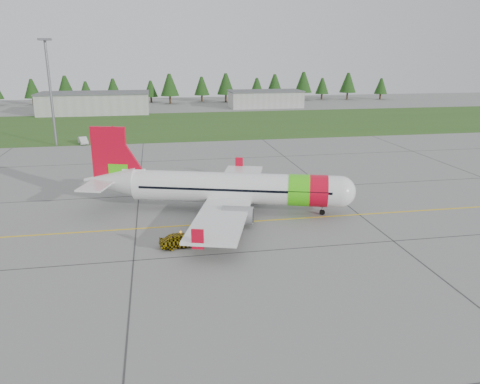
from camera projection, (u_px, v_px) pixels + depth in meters
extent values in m
plane|color=gray|center=(296.00, 248.00, 44.19)|extent=(320.00, 320.00, 0.00)
cylinder|color=white|center=(235.00, 188.00, 53.79)|extent=(23.64, 10.46, 3.55)
sphere|color=white|center=(340.00, 192.00, 52.41)|extent=(3.55, 3.55, 3.55)
cone|color=white|center=(110.00, 181.00, 55.45)|extent=(7.14, 5.29, 3.55)
cube|color=black|center=(342.00, 189.00, 52.29)|extent=(2.10, 2.69, 0.51)
cylinder|color=#47D810|center=(299.00, 190.00, 52.94)|extent=(3.34, 4.17, 3.63)
cylinder|color=red|center=(318.00, 191.00, 52.69)|extent=(3.00, 4.06, 3.63)
cube|color=white|center=(231.00, 196.00, 54.13)|extent=(13.48, 29.28, 0.33)
cube|color=red|center=(239.00, 164.00, 67.86)|extent=(1.09, 0.48, 1.82)
cube|color=red|center=(198.00, 239.00, 40.33)|extent=(1.09, 0.48, 1.82)
cylinder|color=gray|center=(248.00, 189.00, 58.87)|extent=(3.70, 2.80, 1.91)
cylinder|color=gray|center=(238.00, 215.00, 49.35)|extent=(3.70, 2.80, 1.91)
cube|color=red|center=(109.00, 156.00, 54.56)|extent=(4.09, 1.56, 6.92)
cube|color=#47D810|center=(119.00, 173.00, 55.02)|extent=(2.37, 1.07, 2.18)
cube|color=white|center=(106.00, 179.00, 55.44)|extent=(5.91, 10.86, 0.20)
cylinder|color=slate|center=(322.00, 209.00, 53.25)|extent=(0.16, 0.16, 1.27)
cylinder|color=black|center=(322.00, 212.00, 53.34)|extent=(0.67, 0.43, 0.62)
cylinder|color=slate|center=(227.00, 197.00, 56.93)|extent=(0.20, 0.20, 1.73)
cylinder|color=black|center=(224.00, 200.00, 57.09)|extent=(1.03, 0.67, 0.95)
cylinder|color=slate|center=(220.00, 211.00, 52.09)|extent=(0.20, 0.20, 1.73)
cylinder|color=black|center=(217.00, 214.00, 52.24)|extent=(1.03, 0.67, 0.95)
imported|color=#DEBA0C|center=(180.00, 226.00, 44.05)|extent=(1.64, 1.85, 4.09)
imported|color=silver|center=(82.00, 133.00, 94.41)|extent=(1.83, 1.77, 4.27)
cube|color=#30561E|center=(203.00, 124.00, 121.49)|extent=(320.00, 50.00, 0.03)
cube|color=gold|center=(274.00, 220.00, 51.73)|extent=(120.00, 0.25, 0.02)
cube|color=#A8A8A3|center=(95.00, 104.00, 141.84)|extent=(32.00, 14.00, 6.00)
cube|color=#A8A8A3|center=(265.00, 99.00, 159.00)|extent=(24.00, 12.00, 5.20)
cylinder|color=slate|center=(51.00, 95.00, 90.48)|extent=(0.50, 0.50, 20.00)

